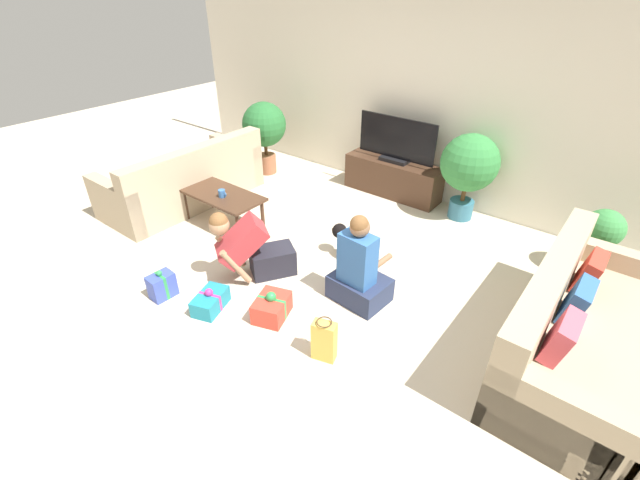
# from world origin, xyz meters

# --- Properties ---
(ground_plane) EXTENTS (16.00, 16.00, 0.00)m
(ground_plane) POSITION_xyz_m (0.00, 0.00, 0.00)
(ground_plane) COLOR beige
(wall_back) EXTENTS (8.40, 0.06, 2.60)m
(wall_back) POSITION_xyz_m (0.00, 2.63, 1.30)
(wall_back) COLOR silver
(wall_back) RESTS_ON ground_plane
(sofa_left) EXTENTS (0.94, 2.08, 0.83)m
(sofa_left) POSITION_xyz_m (-2.37, 0.44, 0.29)
(sofa_left) COLOR tan
(sofa_left) RESTS_ON ground_plane
(sofa_right) EXTENTS (0.94, 2.08, 0.83)m
(sofa_right) POSITION_xyz_m (2.37, 0.59, 0.29)
(sofa_right) COLOR tan
(sofa_right) RESTS_ON ground_plane
(coffee_table) EXTENTS (1.08, 0.51, 0.43)m
(coffee_table) POSITION_xyz_m (-1.50, 0.33, 0.38)
(coffee_table) COLOR #472D1E
(coffee_table) RESTS_ON ground_plane
(tv_console) EXTENTS (1.35, 0.39, 0.48)m
(tv_console) POSITION_xyz_m (-0.32, 2.37, 0.24)
(tv_console) COLOR #472D1E
(tv_console) RESTS_ON ground_plane
(tv) EXTENTS (1.11, 0.20, 0.60)m
(tv) POSITION_xyz_m (-0.32, 2.37, 0.75)
(tv) COLOR black
(tv) RESTS_ON tv_console
(potted_plant_corner_left) EXTENTS (0.65, 0.65, 1.08)m
(potted_plant_corner_left) POSITION_xyz_m (-2.23, 1.83, 0.70)
(potted_plant_corner_left) COLOR #A36042
(potted_plant_corner_left) RESTS_ON ground_plane
(potted_plant_back_right) EXTENTS (0.69, 0.69, 1.08)m
(potted_plant_back_right) POSITION_xyz_m (0.71, 2.32, 0.70)
(potted_plant_back_right) COLOR #336B84
(potted_plant_back_right) RESTS_ON ground_plane
(potted_plant_corner_right) EXTENTS (0.38, 0.38, 0.73)m
(potted_plant_corner_right) POSITION_xyz_m (2.23, 1.98, 0.44)
(potted_plant_corner_right) COLOR #336B84
(potted_plant_corner_right) RESTS_ON ground_plane
(person_kneeling) EXTENTS (0.67, 0.81, 0.78)m
(person_kneeling) POSITION_xyz_m (-0.45, -0.19, 0.34)
(person_kneeling) COLOR #23232D
(person_kneeling) RESTS_ON ground_plane
(person_sitting) EXTENTS (0.55, 0.50, 0.92)m
(person_sitting) POSITION_xyz_m (0.60, 0.16, 0.32)
(person_sitting) COLOR #283351
(person_sitting) RESTS_ON ground_plane
(dog) EXTENTS (0.52, 0.20, 0.37)m
(dog) POSITION_xyz_m (0.12, 0.68, 0.24)
(dog) COLOR black
(dog) RESTS_ON ground_plane
(gift_box_a) EXTENTS (0.36, 0.41, 0.27)m
(gift_box_a) POSITION_xyz_m (0.13, -0.51, 0.10)
(gift_box_a) COLOR red
(gift_box_a) RESTS_ON ground_plane
(gift_box_b) EXTENTS (0.17, 0.24, 0.30)m
(gift_box_b) POSITION_xyz_m (-0.89, -0.96, 0.13)
(gift_box_b) COLOR #3D51BC
(gift_box_b) RESTS_ON ground_plane
(gift_box_c) EXTENTS (0.32, 0.41, 0.23)m
(gift_box_c) POSITION_xyz_m (-0.39, -0.79, 0.08)
(gift_box_c) COLOR teal
(gift_box_c) RESTS_ON ground_plane
(gift_bag_a) EXTENTS (0.21, 0.16, 0.39)m
(gift_bag_a) POSITION_xyz_m (0.79, -0.61, 0.19)
(gift_bag_a) COLOR #E5B74C
(gift_bag_a) RESTS_ON ground_plane
(mug) EXTENTS (0.12, 0.08, 0.09)m
(mug) POSITION_xyz_m (-1.41, 0.28, 0.47)
(mug) COLOR #386BAD
(mug) RESTS_ON coffee_table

